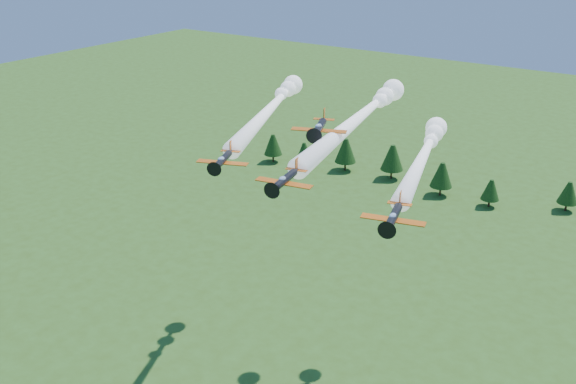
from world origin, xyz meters
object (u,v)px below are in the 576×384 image
Objects in this scene: plane_left at (272,106)px; plane_slot at (319,127)px; plane_lead at (363,114)px; plane_right at (425,153)px.

plane_left is 5.56× the size of plane_slot.
plane_lead is 1.09× the size of plane_left.
plane_slot is (0.17, -12.66, 1.30)m from plane_lead.
plane_left is 27.58m from plane_right.
plane_left is at bearing 170.95° from plane_right.
plane_left is 26.44m from plane_slot.
plane_left is (-19.65, 4.37, -2.77)m from plane_lead.
plane_lead is 1.16× the size of plane_right.
plane_lead is at bearing 69.35° from plane_slot.
plane_slot is at bearing -125.02° from plane_right.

